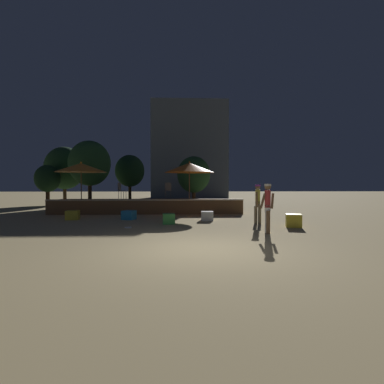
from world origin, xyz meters
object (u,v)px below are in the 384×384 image
object	(u,v)px
person_0	(258,202)
background_tree_4	(194,175)
patio_umbrella_0	(189,168)
frisbee_disc	(128,228)
person_1	(268,206)
cube_seat_0	(169,219)
cube_seat_3	(129,215)
bistro_chair_0	(168,189)
cube_seat_1	(207,216)
bistro_chair_1	(121,189)
cube_seat_2	(73,215)
background_tree_2	(48,179)
background_tree_1	(90,163)
background_tree_3	(130,171)
patio_umbrella_1	(81,168)
background_tree_0	(65,168)
cube_seat_4	(294,221)

from	to	relation	value
person_0	background_tree_4	xyz separation A→B (m)	(-2.15, 10.57, 1.46)
patio_umbrella_0	frisbee_disc	world-z (taller)	patio_umbrella_0
person_0	person_1	xyz separation A→B (m)	(-0.25, -2.24, 0.02)
cube_seat_0	frisbee_disc	size ratio (longest dim) A/B	1.95
cube_seat_3	person_1	bearing A→B (deg)	-37.76
person_1	bistro_chair_0	size ratio (longest dim) A/B	1.84
cube_seat_3	background_tree_4	distance (m)	9.59
cube_seat_1	bistro_chair_1	xyz separation A→B (m)	(-4.51, 3.34, 1.17)
bistro_chair_0	cube_seat_2	bearing A→B (deg)	32.49
person_0	background_tree_2	size ratio (longest dim) A/B	0.53
person_0	background_tree_1	bearing A→B (deg)	-19.71
cube_seat_1	background_tree_1	size ratio (longest dim) A/B	0.11
cube_seat_3	background_tree_3	world-z (taller)	background_tree_3
cube_seat_2	background_tree_2	xyz separation A→B (m)	(-4.91, 8.69, 1.84)
person_0	person_1	bearing A→B (deg)	110.67
bistro_chair_0	frisbee_disc	xyz separation A→B (m)	(-1.25, -5.98, -1.35)
cube_seat_3	bistro_chair_1	world-z (taller)	bistro_chair_1
background_tree_1	frisbee_disc	bearing A→B (deg)	-67.15
cube_seat_0	patio_umbrella_0	bearing A→B (deg)	76.05
patio_umbrella_1	background_tree_1	xyz separation A→B (m)	(-1.41, 6.24, 0.66)
bistro_chair_1	background_tree_1	bearing A→B (deg)	45.75
person_1	background_tree_4	xyz separation A→B (m)	(-1.89, 12.81, 1.45)
background_tree_1	patio_umbrella_1	bearing A→B (deg)	-77.31
background_tree_4	bistro_chair_1	bearing A→B (deg)	-126.14
patio_umbrella_0	background_tree_1	bearing A→B (deg)	138.62
patio_umbrella_0	patio_umbrella_1	bearing A→B (deg)	178.36
cube_seat_0	background_tree_0	size ratio (longest dim) A/B	0.11
person_1	bistro_chair_0	xyz separation A→B (m)	(-3.62, 7.36, 0.45)
cube_seat_0	background_tree_2	distance (m)	14.09
cube_seat_1	cube_seat_2	world-z (taller)	cube_seat_2
frisbee_disc	background_tree_0	bearing A→B (deg)	118.66
cube_seat_4	background_tree_4	distance (m)	12.08
bistro_chair_1	background_tree_4	size ratio (longest dim) A/B	0.24
frisbee_disc	background_tree_3	bearing A→B (deg)	99.26
cube_seat_3	cube_seat_4	world-z (taller)	cube_seat_4
patio_umbrella_0	person_1	distance (m)	7.06
background_tree_3	cube_seat_3	bearing A→B (deg)	-80.71
background_tree_0	background_tree_3	distance (m)	5.50
cube_seat_1	bistro_chair_0	xyz separation A→B (m)	(-1.91, 3.81, 1.17)
background_tree_1	background_tree_2	distance (m)	3.31
cube_seat_0	cube_seat_4	size ratio (longest dim) A/B	0.76
bistro_chair_0	background_tree_3	distance (m)	11.14
person_1	cube_seat_0	bearing A→B (deg)	-125.14
patio_umbrella_1	background_tree_2	distance (m)	7.71
cube_seat_1	cube_seat_4	xyz separation A→B (m)	(3.12, -2.17, 0.04)
patio_umbrella_1	background_tree_4	xyz separation A→B (m)	(6.39, 6.22, -0.17)
cube_seat_1	frisbee_disc	xyz separation A→B (m)	(-3.16, -2.18, -0.19)
cube_seat_3	cube_seat_4	distance (m)	7.25
bistro_chair_1	background_tree_0	xyz separation A→B (m)	(-6.29, 8.47, 1.60)
patio_umbrella_1	cube_seat_3	size ratio (longest dim) A/B	4.24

